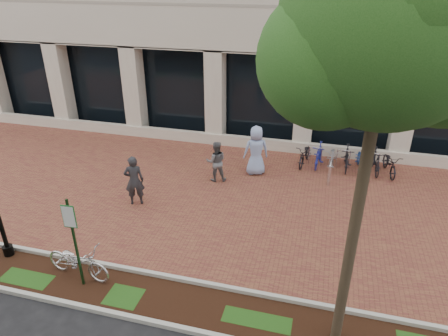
% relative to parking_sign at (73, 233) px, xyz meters
% --- Properties ---
extents(ground, '(120.00, 120.00, 0.00)m').
position_rel_parking_sign_xyz_m(ground, '(2.66, 5.27, -1.61)').
color(ground, black).
rests_on(ground, ground).
extents(brick_plaza, '(40.00, 9.00, 0.01)m').
position_rel_parking_sign_xyz_m(brick_plaza, '(2.66, 5.27, -1.61)').
color(brick_plaza, brown).
rests_on(brick_plaza, ground).
extents(planting_strip, '(40.00, 1.50, 0.01)m').
position_rel_parking_sign_xyz_m(planting_strip, '(2.66, 0.02, -1.61)').
color(planting_strip, black).
rests_on(planting_strip, ground).
extents(curb_plaza_side, '(40.00, 0.12, 0.12)m').
position_rel_parking_sign_xyz_m(curb_plaza_side, '(2.66, 0.77, -1.55)').
color(curb_plaza_side, '#B8B8AE').
rests_on(curb_plaza_side, ground).
extents(curb_street_side, '(40.00, 0.12, 0.12)m').
position_rel_parking_sign_xyz_m(curb_street_side, '(2.66, -0.73, -1.55)').
color(curb_street_side, '#B8B8AE').
rests_on(curb_street_side, ground).
extents(parking_sign, '(0.34, 0.07, 2.55)m').
position_rel_parking_sign_xyz_m(parking_sign, '(0.00, 0.00, 0.00)').
color(parking_sign, '#143716').
rests_on(parking_sign, ground).
extents(street_tree, '(4.05, 3.37, 8.34)m').
position_rel_parking_sign_xyz_m(street_tree, '(6.36, -0.00, 4.81)').
color(street_tree, '#493A2A').
rests_on(street_tree, ground).
extents(locked_bicycle, '(1.95, 0.87, 0.99)m').
position_rel_parking_sign_xyz_m(locked_bicycle, '(-0.25, 0.27, -1.12)').
color(locked_bicycle, silver).
rests_on(locked_bicycle, ground).
extents(pedestrian_left, '(0.77, 0.65, 1.79)m').
position_rel_parking_sign_xyz_m(pedestrian_left, '(-0.44, 4.00, -0.72)').
color(pedestrian_left, '#26272B').
rests_on(pedestrian_left, ground).
extents(pedestrian_mid, '(0.93, 0.82, 1.59)m').
position_rel_parking_sign_xyz_m(pedestrian_mid, '(1.76, 6.35, -0.82)').
color(pedestrian_mid, '#5E5E62').
rests_on(pedestrian_mid, ground).
extents(pedestrian_right, '(1.13, 0.94, 1.98)m').
position_rel_parking_sign_xyz_m(pedestrian_right, '(3.11, 7.29, -0.62)').
color(pedestrian_right, '#8FA5D5').
rests_on(pedestrian_right, ground).
extents(bollard, '(0.12, 0.12, 0.85)m').
position_rel_parking_sign_xyz_m(bollard, '(5.94, 7.04, -1.18)').
color(bollard, silver).
rests_on(bollard, ground).
extents(bike_rack_cluster, '(4.14, 1.75, 0.98)m').
position_rel_parking_sign_xyz_m(bike_rack_cluster, '(6.58, 8.64, -1.15)').
color(bike_rack_cluster, black).
rests_on(bike_rack_cluster, ground).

